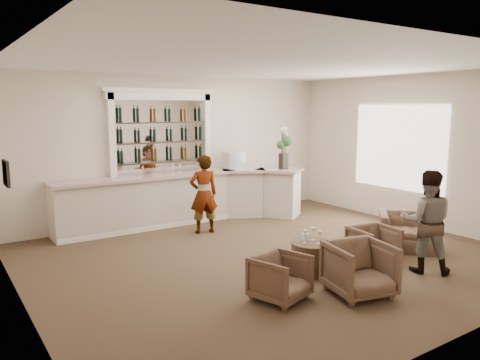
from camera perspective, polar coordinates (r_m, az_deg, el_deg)
name	(u,v)px	position (r m, az deg, el deg)	size (l,w,h in m)	color
ground	(272,256)	(8.35, 3.98, -9.26)	(8.00, 8.00, 0.00)	brown
room_shell	(257,121)	(8.61, 2.08, 7.16)	(8.04, 7.02, 3.32)	beige
bar_counter	(185,198)	(10.58, -6.71, -2.20)	(5.72, 1.80, 1.14)	beige
back_bar_alcove	(162,133)	(10.63, -9.50, 5.71)	(2.64, 0.25, 3.00)	white
cocktail_table	(312,258)	(7.54, 8.71, -9.37)	(0.65, 0.65, 0.50)	#43321D
sommelier	(204,194)	(9.69, -4.46, -1.73)	(0.60, 0.39, 1.63)	gray
guest	(427,222)	(7.94, 21.80, -4.72)	(0.79, 0.62, 1.63)	gray
armchair_left	(280,277)	(6.48, 4.95, -11.75)	(0.67, 0.69, 0.63)	brown
armchair_center	(360,269)	(6.80, 14.37, -10.48)	(0.80, 0.83, 0.75)	brown
armchair_right	(373,245)	(8.19, 15.96, -7.63)	(0.68, 0.70, 0.63)	brown
armchair_far	(407,231)	(9.23, 19.71, -5.89)	(1.01, 0.88, 0.65)	brown
espresso_machine	(233,160)	(11.19, -0.83, 2.43)	(0.45, 0.38, 0.40)	silver
flower_vase	(284,146)	(11.11, 5.35, 4.20)	(0.26, 0.26, 0.99)	black
wine_glass_bar_left	(180,169)	(10.47, -7.32, 1.39)	(0.07, 0.07, 0.21)	white
wine_glass_bar_right	(173,170)	(10.31, -8.20, 1.25)	(0.07, 0.07, 0.21)	white
wine_glass_tbl_a	(305,237)	(7.38, 7.93, -6.87)	(0.07, 0.07, 0.21)	white
wine_glass_tbl_b	(313,234)	(7.56, 8.93, -6.51)	(0.07, 0.07, 0.21)	white
wine_glass_tbl_c	(320,238)	(7.37, 9.70, -6.93)	(0.07, 0.07, 0.21)	white
napkin_holder	(305,237)	(7.53, 7.93, -6.89)	(0.08, 0.08, 0.12)	white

